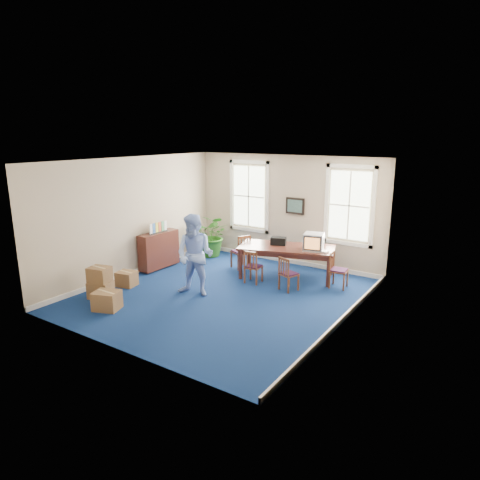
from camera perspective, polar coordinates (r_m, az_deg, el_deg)
The scene contains 25 objects.
floor at distance 10.46m, azimuth -2.29°, elevation -7.26°, with size 6.50×6.50×0.00m, color navy.
ceiling at distance 9.76m, azimuth -2.47°, elevation 10.53°, with size 6.50×6.50×0.00m, color white.
wall_back at distance 12.71m, azimuth 6.22°, elevation 4.02°, with size 6.50×6.50×0.00m, color #B8A58C.
wall_front at distance 7.68m, azimuth -16.69°, elevation -3.20°, with size 6.50×6.50×0.00m, color #B8A58C.
wall_left at distance 11.95m, azimuth -14.15°, elevation 3.03°, with size 6.50×6.50×0.00m, color #B8A58C.
wall_right at distance 8.63m, azimuth 14.02°, elevation -1.13°, with size 6.50×6.50×0.00m, color #B8A58C.
baseboard_back at distance 13.04m, azimuth 5.98°, elevation -2.68°, with size 6.00×0.04×0.12m, color white.
baseboard_left at distance 12.31m, azimuth -13.63°, elevation -4.03°, with size 0.04×6.50×0.12m, color white.
baseboard_right at distance 9.16m, azimuth 13.27°, elevation -10.45°, with size 0.04×6.50×0.12m, color white.
window_left at distance 13.28m, azimuth 1.21°, elevation 5.84°, with size 1.40×0.12×2.20m, color white, non-canonical shape.
window_right at distance 11.91m, azimuth 14.38°, elevation 4.45°, with size 1.40×0.12×2.20m, color white, non-canonical shape.
wall_picture at distance 12.51m, azimuth 7.36°, elevation 4.52°, with size 0.58×0.06×0.48m, color black, non-canonical shape.
conference_table at distance 11.60m, azimuth 6.20°, elevation -2.91°, with size 2.51×1.14×0.86m, color #4B2118, non-canonical shape.
crt_tv at distance 11.18m, azimuth 9.80°, elevation -0.24°, with size 0.49×0.53×0.45m, color #B7B7BC, non-canonical shape.
game_console at distance 11.05m, azimuth 11.26°, elevation -1.54°, with size 0.15×0.19×0.05m, color white.
equipment_bag at distance 11.64m, azimuth 5.15°, elevation -0.13°, with size 0.41×0.27×0.20m, color black.
chair_near_left at distance 11.13m, azimuth 1.82°, elevation -3.51°, with size 0.40×0.40×0.88m, color brown, non-canonical shape.
chair_near_right at distance 10.66m, azimuth 6.54°, elevation -4.46°, with size 0.39×0.39×0.86m, color brown, non-canonical shape.
chair_end_left at distance 12.30m, azimuth 0.06°, elevation -1.51°, with size 0.45×0.45×0.99m, color brown, non-canonical shape.
chair_end_right at distance 11.03m, azimuth 13.07°, elevation -3.92°, with size 0.42×0.42×0.92m, color brown, non-canonical shape.
man at distance 10.19m, azimuth -6.01°, elevation -2.05°, with size 0.96×0.75×1.97m, color #93B4FA.
credenza at distance 12.49m, azimuth -10.75°, elevation -1.45°, with size 0.37×1.30×1.02m, color #4B2118.
brochure_rack at distance 12.32m, azimuth -10.83°, elevation 1.53°, with size 0.13×0.71×0.31m, color #99999E, non-canonical shape.
potted_plant at distance 13.48m, azimuth -3.73°, elevation 0.63°, with size 1.21×1.06×1.35m, color #225C17.
cardboard_boxes at distance 10.57m, azimuth -17.06°, elevation -5.37°, with size 1.39×1.39×0.79m, color brown, non-canonical shape.
Camera 1 is at (5.70, -7.90, 3.80)m, focal length 32.00 mm.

